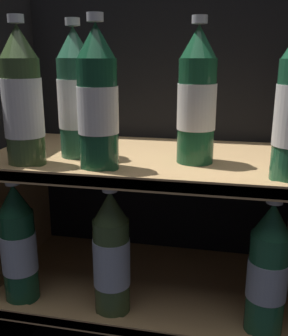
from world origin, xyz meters
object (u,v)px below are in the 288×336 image
(bottle_upper_front_0, at_px, (23,101))
(bottle_lower_front_0, at_px, (18,246))
(bottle_upper_back_1, at_px, (197,99))
(bottle_upper_back_0, at_px, (76,97))
(bottle_lower_front_1, at_px, (111,256))
(bottle_upper_front_1, at_px, (98,102))
(bottle_lower_front_2, at_px, (268,271))

(bottle_upper_front_0, bearing_deg, bottle_lower_front_0, 180.00)
(bottle_upper_back_1, bearing_deg, bottle_upper_back_0, 180.00)
(bottle_upper_front_0, xyz_separation_m, bottle_lower_front_0, (-0.04, 0.00, -0.29))
(bottle_lower_front_0, bearing_deg, bottle_lower_front_1, 0.00)
(bottle_upper_front_0, distance_m, bottle_upper_front_1, 0.14)
(bottle_upper_back_0, height_order, bottle_lower_front_1, bottle_upper_back_0)
(bottle_upper_back_0, bearing_deg, bottle_lower_front_2, -11.94)
(bottle_upper_back_1, xyz_separation_m, bottle_lower_front_2, (0.14, -0.08, -0.29))
(bottle_upper_front_0, relative_size, bottle_upper_front_1, 1.00)
(bottle_upper_back_0, bearing_deg, bottle_upper_front_1, -48.41)
(bottle_upper_front_0, bearing_deg, bottle_upper_back_0, 48.41)
(bottle_lower_front_1, bearing_deg, bottle_lower_front_2, -0.00)
(bottle_upper_back_0, bearing_deg, bottle_lower_front_1, -42.04)
(bottle_upper_front_1, relative_size, bottle_lower_front_1, 1.00)
(bottle_upper_front_1, relative_size, bottle_upper_back_0, 1.00)
(bottle_upper_back_0, relative_size, bottle_lower_front_2, 1.00)
(bottle_upper_back_1, bearing_deg, bottle_lower_front_0, -166.85)
(bottle_upper_back_1, bearing_deg, bottle_lower_front_1, -151.39)
(bottle_lower_front_1, bearing_deg, bottle_upper_front_1, -180.00)
(bottle_upper_front_1, height_order, bottle_upper_back_1, same)
(bottle_upper_front_1, xyz_separation_m, bottle_lower_front_2, (0.30, 0.00, -0.29))
(bottle_upper_back_1, height_order, bottle_lower_front_0, bottle_upper_back_1)
(bottle_lower_front_2, bearing_deg, bottle_lower_front_1, 180.00)
(bottle_upper_front_0, bearing_deg, bottle_lower_front_2, 0.00)
(bottle_upper_front_1, height_order, bottle_lower_front_2, bottle_upper_front_1)
(bottle_upper_front_1, relative_size, bottle_upper_back_1, 1.00)
(bottle_lower_front_0, xyz_separation_m, bottle_lower_front_1, (0.19, 0.00, -0.00))
(bottle_upper_back_1, bearing_deg, bottle_lower_front_2, -29.26)
(bottle_upper_front_0, xyz_separation_m, bottle_lower_front_2, (0.44, 0.00, -0.29))
(bottle_lower_front_0, bearing_deg, bottle_upper_front_0, -0.00)
(bottle_lower_front_0, bearing_deg, bottle_upper_back_1, 13.15)
(bottle_upper_back_1, height_order, bottle_lower_front_1, bottle_upper_back_1)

